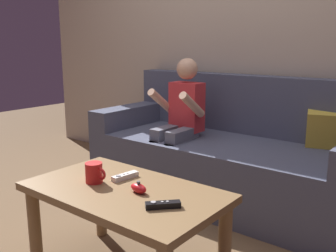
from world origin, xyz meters
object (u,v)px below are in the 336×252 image
game_remote_white_far_corner (125,176)px  coffee_table (124,204)px  game_remote_black_near_edge (163,205)px  person_seated_on_couch (179,119)px  couch (229,156)px  nunchuk_red (139,188)px  coffee_mug (94,173)px

game_remote_white_far_corner → coffee_table: bearing=-46.6°
coffee_table → game_remote_white_far_corner: (-0.08, 0.09, 0.09)m
game_remote_black_near_edge → person_seated_on_couch: bearing=123.5°
couch → coffee_table: size_ratio=2.14×
coffee_table → nunchuk_red: size_ratio=9.55×
person_seated_on_couch → game_remote_black_near_edge: person_seated_on_couch is taller
coffee_mug → game_remote_white_far_corner: bearing=57.7°
person_seated_on_couch → nunchuk_red: person_seated_on_couch is taller
coffee_mug → couch: bearing=87.5°
game_remote_white_far_corner → nunchuk_red: bearing=-26.5°
couch → person_seated_on_couch: bearing=-149.6°
game_remote_white_far_corner → couch: bearing=91.3°
coffee_mug → person_seated_on_couch: bearing=104.3°
game_remote_black_near_edge → coffee_table: bearing=169.2°
coffee_table → nunchuk_red: nunchuk_red is taller
nunchuk_red → coffee_mug: bearing=-171.4°
coffee_table → game_remote_black_near_edge: game_remote_black_near_edge is taller
couch → nunchuk_red: (0.19, -1.16, 0.17)m
coffee_table → nunchuk_red: bearing=4.2°
nunchuk_red → coffee_mug: (-0.24, -0.04, 0.03)m
game_remote_black_near_edge → game_remote_white_far_corner: (-0.35, 0.14, 0.00)m
coffee_table → game_remote_black_near_edge: (0.26, -0.05, 0.09)m
person_seated_on_couch → coffee_table: person_seated_on_couch is taller
coffee_table → coffee_mug: bearing=-169.2°
person_seated_on_couch → game_remote_black_near_edge: bearing=-56.5°
couch → nunchuk_red: bearing=-80.6°
person_seated_on_couch → coffee_mug: size_ratio=8.32×
couch → person_seated_on_couch: size_ratio=1.97×
person_seated_on_couch → coffee_mug: person_seated_on_couch is taller
couch → game_remote_white_far_corner: 1.09m
person_seated_on_couch → game_remote_black_near_edge: size_ratio=7.73×
nunchuk_red → game_remote_white_far_corner: bearing=153.5°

